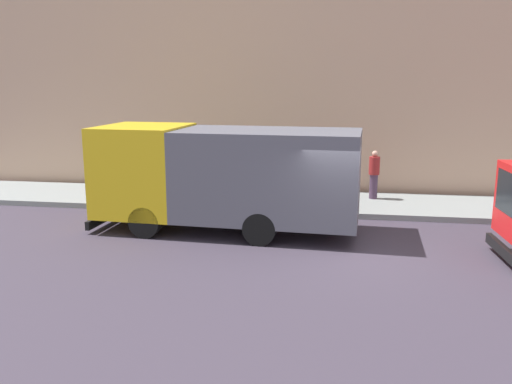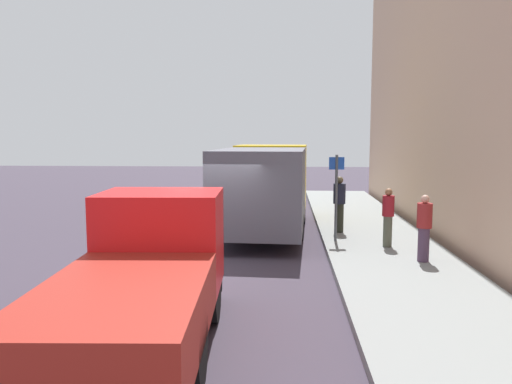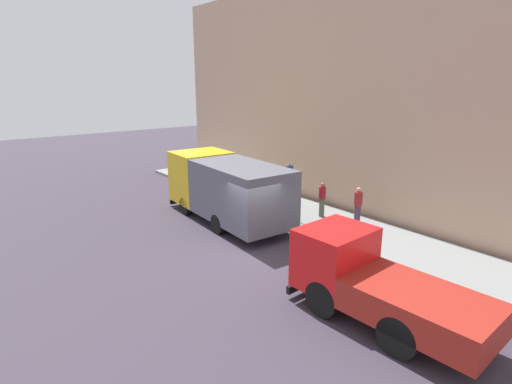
% 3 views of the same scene
% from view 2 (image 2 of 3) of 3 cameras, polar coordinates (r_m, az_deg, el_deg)
% --- Properties ---
extents(ground, '(80.00, 80.00, 0.00)m').
position_cam_2_polar(ground, '(13.44, -4.75, -7.47)').
color(ground, '#3C3340').
extents(sidewalk, '(3.26, 30.00, 0.18)m').
position_cam_2_polar(sidewalk, '(13.56, 15.16, -7.16)').
color(sidewalk, gray).
rests_on(sidewalk, ground).
extents(building_facade, '(0.50, 30.00, 11.13)m').
position_cam_2_polar(building_facade, '(13.99, 24.74, 15.48)').
color(building_facade, tan).
rests_on(building_facade, ground).
extents(large_utility_truck, '(2.97, 7.40, 2.89)m').
position_cam_2_polar(large_utility_truck, '(16.45, 1.09, 0.81)').
color(large_utility_truck, yellow).
rests_on(large_utility_truck, ground).
extents(small_flatbed_truck, '(2.35, 5.43, 2.24)m').
position_cam_2_polar(small_flatbed_truck, '(7.88, -12.61, -9.38)').
color(small_flatbed_truck, red).
rests_on(small_flatbed_truck, ground).
extents(pedestrian_walking, '(0.45, 0.45, 1.78)m').
position_cam_2_polar(pedestrian_walking, '(15.97, 9.54, -1.25)').
color(pedestrian_walking, black).
rests_on(pedestrian_walking, sidewalk).
extents(pedestrian_standing, '(0.43, 0.43, 1.63)m').
position_cam_2_polar(pedestrian_standing, '(14.17, 14.91, -2.65)').
color(pedestrian_standing, '#525543').
rests_on(pedestrian_standing, sidewalk).
extents(pedestrian_third, '(0.42, 0.42, 1.64)m').
position_cam_2_polar(pedestrian_third, '(12.75, 18.74, -3.79)').
color(pedestrian_third, '#49334A').
rests_on(pedestrian_third, sidewalk).
extents(street_sign_post, '(0.44, 0.08, 2.51)m').
position_cam_2_polar(street_sign_post, '(14.65, 9.19, 0.23)').
color(street_sign_post, '#4C5156').
rests_on(street_sign_post, sidewalk).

